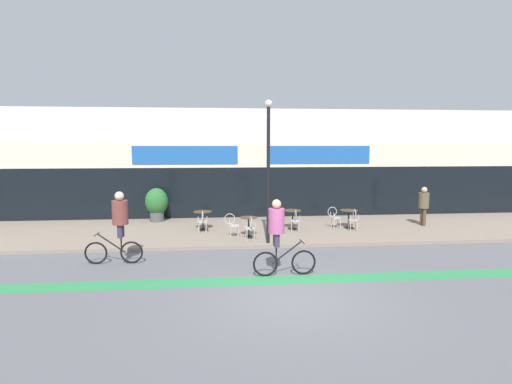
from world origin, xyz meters
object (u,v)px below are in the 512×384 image
object	(u,v)px
bistro_table_1	(249,223)
planter_pot	(157,203)
lamp_post	(268,161)
cyclist_0	(279,232)
cyclist_1	(119,221)
cafe_chair_1_near	(250,226)
cafe_chair_1_side	(232,223)
cafe_chair_3_side	(334,216)
bistro_table_3	(349,215)
cafe_chair_0_near	(202,220)
cafe_chair_3_near	(354,218)
pedestrian_near_end	(424,203)
cafe_chair_2_near	(295,219)
cafe_chair_2_side	(277,217)
bistro_table_0	(203,216)
bistro_table_2	(292,215)

from	to	relation	value
bistro_table_1	planter_pot	bearing A→B (deg)	138.72
bistro_table_1	lamp_post	world-z (taller)	lamp_post
planter_pot	lamp_post	xyz separation A→B (m)	(4.55, -4.50, 2.08)
lamp_post	cyclist_0	size ratio (longest dim) A/B	2.35
cyclist_1	cafe_chair_1_near	bearing A→B (deg)	-151.91
cafe_chair_1_side	cafe_chair_3_side	size ratio (longest dim) A/B	1.00
bistro_table_1	bistro_table_3	size ratio (longest dim) A/B	0.99
cafe_chair_0_near	lamp_post	distance (m)	3.85
bistro_table_1	cafe_chair_3_near	world-z (taller)	cafe_chair_3_near
bistro_table_1	pedestrian_near_end	bearing A→B (deg)	10.13
cafe_chair_3_side	planter_pot	world-z (taller)	planter_pot
bistro_table_1	cafe_chair_1_near	bearing A→B (deg)	-89.11
cafe_chair_3_near	cyclist_0	xyz separation A→B (m)	(-3.82, -4.87, 0.59)
cafe_chair_1_side	cafe_chair_2_near	world-z (taller)	same
cafe_chair_1_side	cafe_chair_3_near	size ratio (longest dim) A/B	1.00
cafe_chair_2_near	cafe_chair_2_side	distance (m)	0.88
planter_pot	cyclist_0	distance (m)	8.92
cafe_chair_1_side	cyclist_0	xyz separation A→B (m)	(1.11, -4.28, 0.59)
bistro_table_3	lamp_post	bearing A→B (deg)	-148.66
cafe_chair_1_near	cyclist_0	xyz separation A→B (m)	(0.48, -3.66, 0.59)
bistro_table_3	cyclist_1	xyz separation A→B (m)	(-8.44, -3.92, 0.65)
bistro_table_0	cafe_chair_1_near	size ratio (longest dim) A/B	0.84
bistro_table_2	cyclist_1	xyz separation A→B (m)	(-6.05, -3.96, 0.63)
cafe_chair_3_side	cafe_chair_0_near	bearing A→B (deg)	176.89
pedestrian_near_end	cafe_chair_2_near	bearing A→B (deg)	-0.95
cafe_chair_1_side	pedestrian_near_end	world-z (taller)	pedestrian_near_end
bistro_table_0	bistro_table_2	world-z (taller)	bistro_table_2
cafe_chair_2_near	planter_pot	size ratio (longest dim) A/B	0.59
cafe_chair_0_near	cafe_chair_2_side	xyz separation A→B (m)	(3.07, 0.43, 0.00)
cyclist_0	pedestrian_near_end	size ratio (longest dim) A/B	1.27
cafe_chair_2_side	planter_pot	world-z (taller)	planter_pot
bistro_table_3	bistro_table_2	bearing A→B (deg)	179.00
bistro_table_0	cafe_chair_1_side	distance (m)	1.86
planter_pot	lamp_post	world-z (taller)	lamp_post
planter_pot	cyclist_1	bearing A→B (deg)	-91.81
cafe_chair_1_near	lamp_post	distance (m)	2.49
bistro_table_2	cafe_chair_3_near	distance (m)	2.48
cafe_chair_2_near	planter_pot	bearing A→B (deg)	68.08
bistro_table_1	cafe_chair_3_side	xyz separation A→B (m)	(3.68, 1.20, -0.01)
bistro_table_2	cyclist_0	distance (m)	5.75
cafe_chair_2_near	planter_pot	xyz separation A→B (m)	(-5.85, 2.83, 0.30)
bistro_table_2	bistro_table_3	distance (m)	2.39
bistro_table_3	lamp_post	size ratio (longest dim) A/B	0.15
cafe_chair_2_side	cyclist_1	distance (m)	6.75
planter_pot	cyclist_0	xyz separation A→B (m)	(4.43, -7.74, 0.29)
cafe_chair_1_near	cafe_chair_2_near	size ratio (longest dim) A/B	1.00
cafe_chair_2_near	bistro_table_2	bearing A→B (deg)	3.42
bistro_table_1	bistro_table_3	distance (m)	4.47
cyclist_1	cafe_chair_3_near	bearing A→B (deg)	-157.23
bistro_table_1	bistro_table_2	world-z (taller)	bistro_table_2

